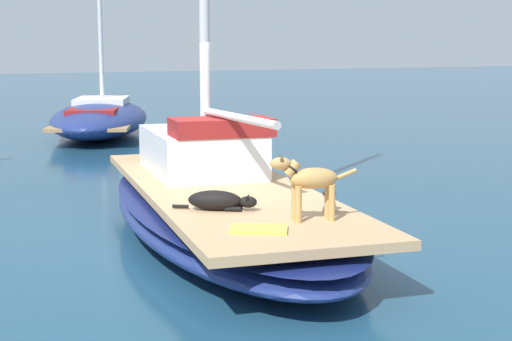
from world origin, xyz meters
The scene contains 8 objects.
ground_plane centered at (0.00, 0.00, 0.00)m, with size 120.00×120.00×0.00m, color navy.
sailboat_main centered at (0.00, 0.00, 0.34)m, with size 3.48×7.51×0.66m.
cabin_house centered at (0.16, 1.11, 1.01)m, with size 1.69×2.39×0.84m.
dog_black centered at (-0.63, -1.34, 0.77)m, with size 0.84×0.59×0.22m.
dog_tan centered at (0.02, -2.24, 1.08)m, with size 0.93×0.32×0.70m.
deck_winch centered at (0.46, -1.90, 0.76)m, with size 0.16×0.16×0.21m.
deck_towel centered at (-0.64, -2.42, 0.68)m, with size 0.56×0.36×0.03m, color #D8D14C.
moored_boat_far_astern centered at (1.42, 11.85, 0.51)m, with size 4.60×6.75×6.84m.
Camera 1 is at (-3.91, -9.24, 2.47)m, focal length 55.46 mm.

